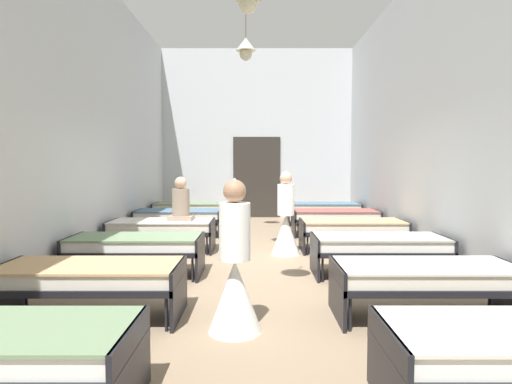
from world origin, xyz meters
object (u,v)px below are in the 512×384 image
object	(u,v)px
bed_left_row_3	(161,228)
bed_left_row_5	(189,208)
bed_right_row_2	(378,245)
bed_left_row_4	(178,216)
bed_right_row_3	(351,227)
bed_right_row_5	(322,208)
bed_left_row_2	(135,245)
bed_right_row_1	(425,277)
bed_right_row_4	(334,216)
nurse_near_aisle	(285,225)
patient_seated_primary	(180,204)
nurse_mid_aisle	(234,277)
bed_left_row_1	(89,277)

from	to	relation	value
bed_left_row_3	bed_left_row_5	xyz separation A→B (m)	(0.00, 3.44, 0.00)
bed_right_row_2	bed_left_row_4	bearing A→B (deg)	135.66
bed_right_row_3	bed_right_row_5	xyz separation A→B (m)	(0.00, 3.44, 0.00)
bed_left_row_2	bed_right_row_5	xyz separation A→B (m)	(3.52, 5.15, 0.00)
bed_right_row_2	bed_right_row_5	size ratio (longest dim) A/B	1.00
bed_right_row_1	bed_right_row_4	bearing A→B (deg)	90.00
bed_right_row_1	bed_right_row_5	size ratio (longest dim) A/B	1.00
bed_right_row_5	nurse_near_aisle	world-z (taller)	nurse_near_aisle
patient_seated_primary	bed_right_row_3	bearing A→B (deg)	-0.69
bed_left_row_5	bed_right_row_4	bearing A→B (deg)	-26.04
bed_left_row_5	bed_right_row_5	distance (m)	3.52
nurse_mid_aisle	nurse_near_aisle	bearing A→B (deg)	-72.28
bed_right_row_1	bed_right_row_4	distance (m)	5.15
bed_left_row_3	bed_left_row_5	world-z (taller)	same
bed_right_row_3	bed_left_row_5	bearing A→B (deg)	135.66
bed_right_row_3	bed_left_row_5	world-z (taller)	same
bed_right_row_4	nurse_mid_aisle	xyz separation A→B (m)	(-1.98, -5.51, 0.09)
bed_left_row_1	bed_right_row_3	distance (m)	4.92
bed_right_row_4	bed_right_row_5	distance (m)	1.72
bed_right_row_3	bed_right_row_4	xyz separation A→B (m)	(0.00, 1.72, 0.00)
bed_right_row_4	bed_left_row_4	bearing A→B (deg)	180.00
bed_left_row_1	bed_right_row_5	xyz separation A→B (m)	(3.52, 6.87, 0.00)
patient_seated_primary	bed_left_row_5	bearing A→B (deg)	95.88
bed_right_row_2	nurse_near_aisle	bearing A→B (deg)	130.84
bed_left_row_3	bed_right_row_3	xyz separation A→B (m)	(3.52, 0.00, 0.00)
bed_left_row_2	bed_right_row_2	world-z (taller)	same
bed_left_row_4	nurse_near_aisle	world-z (taller)	nurse_near_aisle
bed_left_row_2	nurse_mid_aisle	size ratio (longest dim) A/B	1.28
bed_right_row_4	bed_right_row_3	bearing A→B (deg)	-90.00
patient_seated_primary	bed_left_row_1	bearing A→B (deg)	-95.75
bed_right_row_5	nurse_mid_aisle	world-z (taller)	nurse_mid_aisle
bed_left_row_1	bed_right_row_1	xyz separation A→B (m)	(3.52, 0.00, 0.00)
bed_right_row_3	nurse_near_aisle	distance (m)	1.28
nurse_mid_aisle	patient_seated_primary	bearing A→B (deg)	-43.38
bed_right_row_3	nurse_near_aisle	size ratio (longest dim) A/B	1.28
bed_left_row_1	bed_left_row_4	xyz separation A→B (m)	(0.00, 5.15, 0.00)
bed_right_row_5	nurse_mid_aisle	bearing A→B (deg)	-105.33
bed_right_row_5	bed_left_row_3	bearing A→B (deg)	-135.66
bed_right_row_5	nurse_mid_aisle	xyz separation A→B (m)	(-1.98, -7.23, 0.09)
nurse_mid_aisle	bed_left_row_5	bearing A→B (deg)	-48.57
bed_right_row_4	patient_seated_primary	world-z (taller)	patient_seated_primary
bed_left_row_4	nurse_near_aisle	bearing A→B (deg)	-41.29
bed_right_row_1	patient_seated_primary	size ratio (longest dim) A/B	2.37
bed_left_row_4	bed_right_row_4	size ratio (longest dim) A/B	1.00
nurse_near_aisle	nurse_mid_aisle	bearing A→B (deg)	-90.51
bed_right_row_2	bed_left_row_4	size ratio (longest dim) A/B	1.00
bed_right_row_3	bed_right_row_2	bearing A→B (deg)	-90.00
patient_seated_primary	bed_right_row_1	bearing A→B (deg)	-47.66
bed_left_row_3	bed_right_row_4	world-z (taller)	same
bed_right_row_1	bed_left_row_4	distance (m)	6.24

